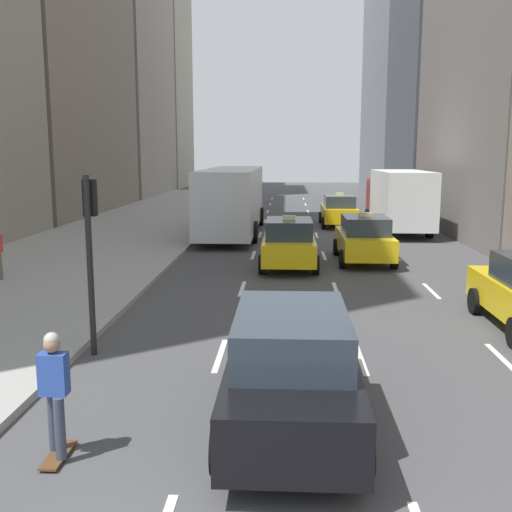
# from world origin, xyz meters

# --- Properties ---
(sidewalk_left) EXTENTS (8.00, 66.00, 0.15)m
(sidewalk_left) POSITION_xyz_m (-7.00, 27.00, 0.07)
(sidewalk_left) COLOR #9E9E99
(sidewalk_left) RESTS_ON ground
(lane_markings) EXTENTS (5.72, 56.00, 0.01)m
(lane_markings) POSITION_xyz_m (2.60, 23.00, 0.01)
(lane_markings) COLOR white
(lane_markings) RESTS_ON ground
(taxi_second) EXTENTS (2.02, 4.40, 1.87)m
(taxi_second) POSITION_xyz_m (4.00, 18.73, 0.88)
(taxi_second) COLOR yellow
(taxi_second) RESTS_ON ground
(taxi_third) EXTENTS (2.02, 4.40, 1.87)m
(taxi_third) POSITION_xyz_m (1.20, 17.52, 0.88)
(taxi_third) COLOR yellow
(taxi_third) RESTS_ON ground
(taxi_fourth) EXTENTS (2.02, 4.40, 1.87)m
(taxi_fourth) POSITION_xyz_m (4.00, 29.82, 0.88)
(taxi_fourth) COLOR yellow
(taxi_fourth) RESTS_ON ground
(sedan_black_near) EXTENTS (2.02, 4.93, 1.80)m
(sedan_black_near) POSITION_xyz_m (1.20, 5.00, 0.91)
(sedan_black_near) COLOR black
(sedan_black_near) RESTS_ON ground
(city_bus) EXTENTS (2.80, 11.61, 3.25)m
(city_bus) POSITION_xyz_m (-1.61, 26.46, 1.79)
(city_bus) COLOR silver
(city_bus) RESTS_ON ground
(box_truck) EXTENTS (2.58, 8.40, 3.15)m
(box_truck) POSITION_xyz_m (6.80, 27.49, 1.71)
(box_truck) COLOR maroon
(box_truck) RESTS_ON ground
(skateboarder) EXTENTS (0.36, 0.80, 1.75)m
(skateboarder) POSITION_xyz_m (-1.90, 3.80, 0.96)
(skateboarder) COLOR brown
(skateboarder) RESTS_ON ground
(traffic_light_pole) EXTENTS (0.24, 0.42, 3.60)m
(traffic_light_pole) POSITION_xyz_m (-2.75, 8.02, 2.41)
(traffic_light_pole) COLOR black
(traffic_light_pole) RESTS_ON ground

